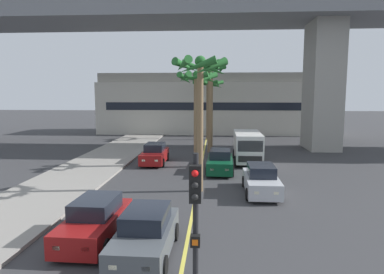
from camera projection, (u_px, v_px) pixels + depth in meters
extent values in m
cube|color=gray|center=(41.00, 197.00, 17.62)|extent=(4.80, 80.00, 0.15)
cube|color=#DBCC4C|center=(201.00, 167.00, 25.02)|extent=(0.14, 56.00, 0.01)
cube|color=slate|center=(205.00, 10.00, 32.61)|extent=(74.17, 8.00, 2.40)
cube|color=gray|center=(323.00, 86.00, 32.78)|extent=(2.80, 4.40, 12.20)
cube|color=beige|center=(208.00, 108.00, 47.66)|extent=(29.49, 8.00, 6.89)
cube|color=#9C998D|center=(208.00, 79.00, 47.15)|extent=(28.90, 7.20, 1.20)
cube|color=black|center=(207.00, 106.00, 43.64)|extent=(26.54, 0.04, 1.00)
cube|color=#B7BABF|center=(261.00, 183.00, 18.41)|extent=(1.74, 4.12, 0.80)
cube|color=black|center=(261.00, 170.00, 18.47)|extent=(1.41, 2.06, 0.60)
cube|color=#F2EDCC|center=(276.00, 193.00, 16.38)|extent=(0.24, 0.08, 0.14)
cube|color=#F2EDCC|center=(257.00, 193.00, 16.45)|extent=(0.24, 0.08, 0.14)
cylinder|color=black|center=(280.00, 195.00, 17.12)|extent=(0.23, 0.64, 0.64)
cylinder|color=black|center=(248.00, 194.00, 17.24)|extent=(0.23, 0.64, 0.64)
cylinder|color=black|center=(272.00, 182.00, 19.64)|extent=(0.23, 0.64, 0.64)
cylinder|color=black|center=(244.00, 181.00, 19.76)|extent=(0.23, 0.64, 0.64)
cube|color=maroon|center=(155.00, 156.00, 26.37)|extent=(1.72, 4.11, 0.80)
cube|color=black|center=(155.00, 147.00, 26.43)|extent=(1.40, 2.06, 0.60)
cube|color=#F2EDCC|center=(156.00, 161.00, 24.34)|extent=(0.24, 0.08, 0.14)
cube|color=#F2EDCC|center=(143.00, 160.00, 24.40)|extent=(0.24, 0.08, 0.14)
cylinder|color=black|center=(163.00, 163.00, 25.09)|extent=(0.22, 0.64, 0.64)
cylinder|color=black|center=(141.00, 163.00, 25.19)|extent=(0.22, 0.64, 0.64)
cylinder|color=black|center=(167.00, 157.00, 27.61)|extent=(0.22, 0.64, 0.64)
cylinder|color=black|center=(148.00, 156.00, 27.71)|extent=(0.22, 0.64, 0.64)
cube|color=#0C4728|center=(220.00, 164.00, 23.43)|extent=(1.83, 4.15, 0.80)
cube|color=black|center=(220.00, 154.00, 23.49)|extent=(1.46, 2.09, 0.60)
cube|color=#F2EDCC|center=(227.00, 170.00, 21.39)|extent=(0.24, 0.09, 0.14)
cube|color=#F2EDCC|center=(212.00, 170.00, 21.48)|extent=(0.24, 0.09, 0.14)
cylinder|color=black|center=(232.00, 172.00, 22.13)|extent=(0.24, 0.65, 0.64)
cylinder|color=black|center=(207.00, 172.00, 22.29)|extent=(0.24, 0.65, 0.64)
cylinder|color=black|center=(231.00, 164.00, 24.64)|extent=(0.24, 0.65, 0.64)
cylinder|color=black|center=(209.00, 164.00, 24.80)|extent=(0.24, 0.65, 0.64)
cube|color=maroon|center=(95.00, 225.00, 12.52)|extent=(1.80, 4.14, 0.80)
cube|color=black|center=(96.00, 206.00, 12.58)|extent=(1.44, 2.08, 0.60)
cube|color=#F2EDCC|center=(85.00, 249.00, 10.48)|extent=(0.24, 0.09, 0.14)
cube|color=#F2EDCC|center=(56.00, 248.00, 10.57)|extent=(0.24, 0.09, 0.14)
cylinder|color=black|center=(105.00, 248.00, 11.22)|extent=(0.24, 0.65, 0.64)
cylinder|color=black|center=(58.00, 246.00, 11.37)|extent=(0.24, 0.65, 0.64)
cylinder|color=black|center=(126.00, 220.00, 13.73)|extent=(0.24, 0.65, 0.64)
cylinder|color=black|center=(88.00, 219.00, 13.88)|extent=(0.24, 0.65, 0.64)
cube|color=#4C5156|center=(146.00, 239.00, 11.34)|extent=(1.78, 4.13, 0.80)
cube|color=black|center=(146.00, 218.00, 11.40)|extent=(1.43, 2.08, 0.60)
cube|color=#F2EDCC|center=(146.00, 268.00, 9.31)|extent=(0.24, 0.08, 0.14)
cube|color=#F2EDCC|center=(113.00, 267.00, 9.39)|extent=(0.24, 0.08, 0.14)
cylinder|color=black|center=(163.00, 266.00, 10.05)|extent=(0.23, 0.64, 0.64)
cylinder|color=black|center=(110.00, 264.00, 10.19)|extent=(0.23, 0.64, 0.64)
cylinder|color=black|center=(175.00, 232.00, 12.56)|extent=(0.23, 0.64, 0.64)
cylinder|color=black|center=(132.00, 230.00, 12.70)|extent=(0.23, 0.64, 0.64)
cube|color=silver|center=(248.00, 146.00, 26.90)|extent=(2.10, 5.24, 2.10)
cube|color=black|center=(250.00, 146.00, 24.32)|extent=(1.80, 0.11, 0.80)
cube|color=black|center=(250.00, 159.00, 24.38)|extent=(1.70, 0.09, 0.44)
cylinder|color=black|center=(262.00, 161.00, 25.39)|extent=(0.27, 0.76, 0.76)
cylinder|color=black|center=(236.00, 161.00, 25.56)|extent=(0.27, 0.76, 0.76)
cylinder|color=black|center=(257.00, 154.00, 28.48)|extent=(0.27, 0.76, 0.76)
cylinder|color=black|center=(235.00, 154.00, 28.64)|extent=(0.27, 0.76, 0.76)
cylinder|color=black|center=(196.00, 252.00, 7.10)|extent=(0.12, 0.12, 4.20)
cube|color=black|center=(195.00, 184.00, 6.77)|extent=(0.24, 0.20, 0.76)
sphere|color=red|center=(195.00, 173.00, 6.64)|extent=(0.14, 0.14, 0.14)
sphere|color=black|center=(195.00, 185.00, 6.67)|extent=(0.14, 0.14, 0.14)
sphere|color=black|center=(195.00, 197.00, 6.70)|extent=(0.14, 0.14, 0.14)
cube|color=black|center=(195.00, 241.00, 6.94)|extent=(0.20, 0.16, 0.24)
cube|color=orange|center=(195.00, 242.00, 6.86)|extent=(0.12, 0.03, 0.12)
cylinder|color=brown|center=(210.00, 111.00, 31.15)|extent=(0.48, 0.48, 7.67)
sphere|color=#236028|center=(211.00, 67.00, 30.65)|extent=(0.60, 0.60, 0.60)
cone|color=#236028|center=(221.00, 70.00, 30.55)|extent=(0.60, 1.89, 0.99)
cone|color=#236028|center=(216.00, 71.00, 31.43)|extent=(1.82, 1.33, 1.03)
cone|color=#236028|center=(207.00, 69.00, 31.54)|extent=(1.91, 1.03, 0.78)
cone|color=#236028|center=(202.00, 71.00, 31.17)|extent=(1.26, 1.84, 1.09)
cone|color=#236028|center=(201.00, 70.00, 30.47)|extent=(0.99, 1.91, 0.95)
cone|color=#236028|center=(209.00, 69.00, 29.80)|extent=(1.91, 0.70, 0.96)
cone|color=#236028|center=(218.00, 69.00, 30.00)|extent=(1.64, 1.62, 0.88)
cylinder|color=brown|center=(197.00, 122.00, 24.81)|extent=(0.47, 0.47, 6.62)
sphere|color=#236028|center=(197.00, 74.00, 24.37)|extent=(0.60, 0.60, 0.60)
cone|color=#236028|center=(210.00, 77.00, 24.33)|extent=(0.44, 1.98, 0.82)
cone|color=#236028|center=(206.00, 79.00, 25.12)|extent=(1.83, 1.56, 0.96)
cone|color=#236028|center=(196.00, 80.00, 25.37)|extent=(2.00, 0.65, 1.05)
cone|color=#236028|center=(185.00, 79.00, 24.82)|extent=(1.13, 1.99, 1.00)
cone|color=#236028|center=(184.00, 77.00, 24.07)|extent=(1.22, 1.98, 0.88)
cone|color=#236028|center=(195.00, 77.00, 23.47)|extent=(2.01, 0.67, 0.91)
cone|color=#236028|center=(206.00, 78.00, 23.70)|extent=(1.70, 1.71, 1.00)
cylinder|color=brown|center=(208.00, 112.00, 39.95)|extent=(0.33, 0.33, 6.60)
sphere|color=#236028|center=(208.00, 82.00, 39.51)|extent=(0.60, 0.60, 0.60)
cone|color=#236028|center=(218.00, 85.00, 39.54)|extent=(0.58, 2.45, 1.02)
cone|color=#236028|center=(214.00, 85.00, 40.45)|extent=(2.20, 1.83, 1.06)
cone|color=#236028|center=(207.00, 85.00, 40.73)|extent=(2.47, 0.76, 0.94)
cone|color=#236028|center=(202.00, 84.00, 40.54)|extent=(2.22, 1.81, 0.81)
cone|color=#236028|center=(197.00, 84.00, 39.54)|extent=(0.62, 2.46, 0.89)
cone|color=#236028|center=(200.00, 84.00, 38.85)|extent=(1.89, 2.16, 0.84)
cone|color=#236028|center=(207.00, 83.00, 38.35)|extent=(2.45, 0.52, 0.79)
cone|color=#236028|center=(216.00, 84.00, 38.72)|extent=(1.89, 2.16, 0.87)
cylinder|color=brown|center=(200.00, 129.00, 18.51)|extent=(0.33, 0.33, 6.96)
sphere|color=#236028|center=(200.00, 61.00, 18.05)|extent=(0.60, 0.60, 0.60)
cone|color=#236028|center=(219.00, 66.00, 17.98)|extent=(0.51, 2.03, 0.89)
cone|color=#236028|center=(211.00, 69.00, 18.84)|extent=(1.87, 1.54, 1.07)
cone|color=#236028|center=(198.00, 68.00, 19.05)|extent=(2.05, 0.76, 0.95)
cone|color=#236028|center=(186.00, 66.00, 18.66)|extent=(1.46, 1.93, 0.85)
cone|color=#236028|center=(183.00, 65.00, 17.76)|extent=(1.18, 2.03, 0.87)
cone|color=#236028|center=(198.00, 66.00, 17.13)|extent=(2.03, 0.62, 1.04)
cone|color=#236028|center=(211.00, 67.00, 17.26)|extent=(1.89, 1.50, 1.10)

